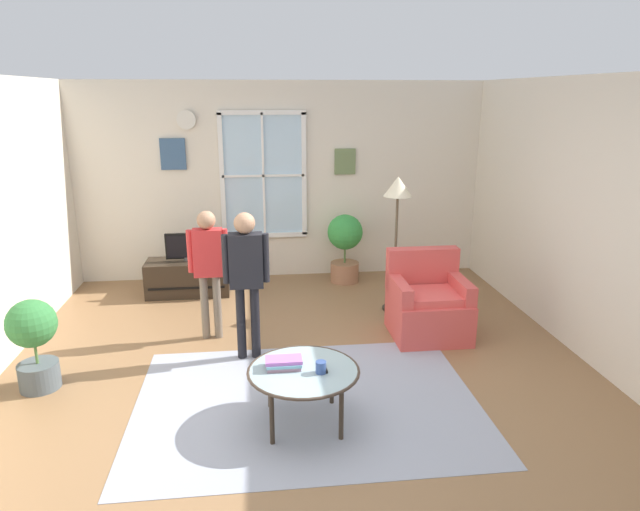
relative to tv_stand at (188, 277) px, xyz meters
name	(u,v)px	position (x,y,z in m)	size (l,w,h in m)	color
ground_plane	(303,388)	(1.23, -2.51, -0.23)	(5.99, 6.89, 0.02)	olive
back_wall	(281,181)	(1.22, 0.69, 1.09)	(5.39, 0.17, 2.61)	beige
side_wall_right	(623,232)	(3.99, -2.51, 1.09)	(0.12, 6.29, 2.61)	beige
area_rug	(307,402)	(1.24, -2.77, -0.21)	(2.79, 2.07, 0.01)	#999EAD
tv_stand	(188,277)	(0.00, 0.00, 0.00)	(1.02, 0.47, 0.44)	#2D2319
television	(186,246)	(0.00, 0.00, 0.40)	(0.50, 0.08, 0.35)	#4C4C4C
armchair	(428,305)	(2.62, -1.55, 0.11)	(0.76, 0.74, 0.87)	#D14C47
coffee_table	(304,373)	(1.19, -3.05, 0.21)	(0.85, 0.85, 0.45)	#99B2B7
book_stack	(284,363)	(1.04, -3.00, 0.27)	(0.28, 0.17, 0.08)	gray
cup	(321,367)	(1.31, -3.11, 0.28)	(0.08, 0.08, 0.09)	#334C8C
remote_near_books	(323,368)	(1.34, -3.06, 0.24)	(0.04, 0.14, 0.02)	black
person_black_shirt	(246,269)	(0.77, -1.88, 0.67)	(0.43, 0.19, 1.42)	black
person_red_shirt	(208,260)	(0.39, -1.38, 0.62)	(0.40, 0.18, 1.34)	#726656
potted_plant_by_window	(345,243)	(2.03, 0.26, 0.32)	(0.47, 0.47, 0.92)	#9E6B4C
potted_plant_corner	(34,338)	(-1.02, -2.26, 0.25)	(0.41, 0.41, 0.80)	#4C565B
floor_lamp	(397,200)	(2.44, -0.82, 1.09)	(0.32, 0.32, 1.56)	black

